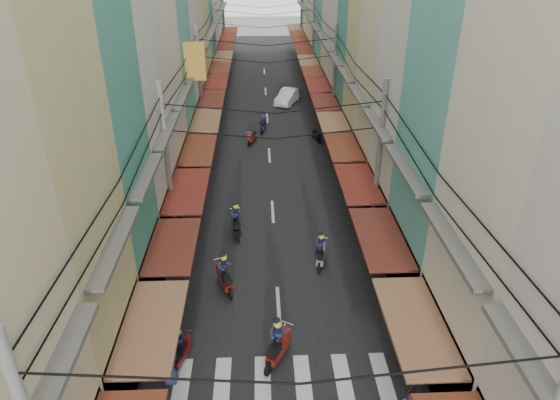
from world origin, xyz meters
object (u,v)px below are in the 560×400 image
object	(u,v)px
white_car	(288,103)
traffic_sign	(411,228)
market_umbrella	(475,342)
bicycle	(401,257)

from	to	relation	value
white_car	traffic_sign	bearing A→B (deg)	-58.48
market_umbrella	white_car	bearing A→B (deg)	97.43
white_car	bicycle	world-z (taller)	white_car
bicycle	market_umbrella	world-z (taller)	market_umbrella
bicycle	traffic_sign	distance (m)	2.62
white_car	bicycle	distance (m)	25.06
white_car	bicycle	xyz separation A→B (m)	(4.09, -24.72, 0.00)
market_umbrella	traffic_sign	xyz separation A→B (m)	(-0.29, 6.61, 0.31)
white_car	traffic_sign	world-z (taller)	traffic_sign
market_umbrella	bicycle	bearing A→B (deg)	91.12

